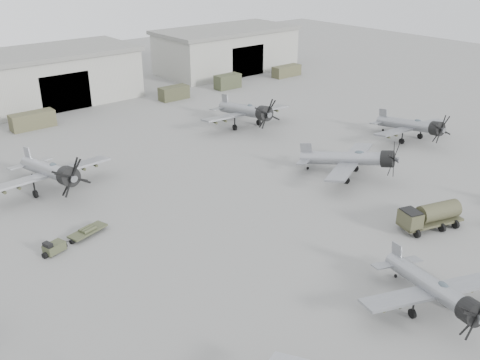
{
  "coord_description": "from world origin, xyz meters",
  "views": [
    {
      "loc": [
        -31.66,
        -26.57,
        25.05
      ],
      "look_at": [
        0.4,
        12.16,
        2.5
      ],
      "focal_mm": 40.0,
      "sensor_mm": 36.0,
      "label": 1
    }
  ],
  "objects_px": {
    "aircraft_far_0": "(52,171)",
    "aircraft_far_1": "(248,111)",
    "aircraft_mid_2": "(353,159)",
    "aircraft_mid_3": "(414,126)",
    "fuel_tanker": "(430,215)",
    "tug_trailer": "(67,241)",
    "aircraft_near_1": "(437,290)"
  },
  "relations": [
    {
      "from": "aircraft_far_0",
      "to": "aircraft_far_1",
      "type": "xyz_separation_m",
      "value": [
        30.42,
        3.31,
        0.06
      ]
    },
    {
      "from": "aircraft_far_1",
      "to": "aircraft_mid_2",
      "type": "bearing_deg",
      "value": -89.44
    },
    {
      "from": "aircraft_mid_3",
      "to": "fuel_tanker",
      "type": "bearing_deg",
      "value": -135.63
    },
    {
      "from": "fuel_tanker",
      "to": "tug_trailer",
      "type": "distance_m",
      "value": 33.64
    },
    {
      "from": "fuel_tanker",
      "to": "aircraft_near_1",
      "type": "bearing_deg",
      "value": -129.14
    },
    {
      "from": "aircraft_far_0",
      "to": "tug_trailer",
      "type": "bearing_deg",
      "value": -110.13
    },
    {
      "from": "aircraft_far_0",
      "to": "fuel_tanker",
      "type": "relative_size",
      "value": 2.03
    },
    {
      "from": "aircraft_near_1",
      "to": "aircraft_mid_2",
      "type": "xyz_separation_m",
      "value": [
        14.83,
        19.86,
        0.23
      ]
    },
    {
      "from": "aircraft_far_1",
      "to": "tug_trailer",
      "type": "xyz_separation_m",
      "value": [
        -33.92,
        -15.01,
        -2.05
      ]
    },
    {
      "from": "aircraft_mid_3",
      "to": "fuel_tanker",
      "type": "height_order",
      "value": "aircraft_mid_3"
    },
    {
      "from": "aircraft_mid_3",
      "to": "aircraft_far_0",
      "type": "xyz_separation_m",
      "value": [
        -43.96,
        15.43,
        0.24
      ]
    },
    {
      "from": "aircraft_near_1",
      "to": "tug_trailer",
      "type": "height_order",
      "value": "aircraft_near_1"
    },
    {
      "from": "aircraft_mid_2",
      "to": "tug_trailer",
      "type": "bearing_deg",
      "value": 144.15
    },
    {
      "from": "aircraft_near_1",
      "to": "aircraft_far_0",
      "type": "distance_m",
      "value": 40.23
    },
    {
      "from": "fuel_tanker",
      "to": "aircraft_mid_3",
      "type": "bearing_deg",
      "value": 54.54
    },
    {
      "from": "aircraft_near_1",
      "to": "aircraft_far_0",
      "type": "bearing_deg",
      "value": 130.6
    },
    {
      "from": "aircraft_far_1",
      "to": "tug_trailer",
      "type": "relative_size",
      "value": 2.13
    },
    {
      "from": "aircraft_mid_3",
      "to": "tug_trailer",
      "type": "distance_m",
      "value": 47.64
    },
    {
      "from": "aircraft_far_1",
      "to": "fuel_tanker",
      "type": "height_order",
      "value": "aircraft_far_1"
    },
    {
      "from": "tug_trailer",
      "to": "aircraft_far_1",
      "type": "bearing_deg",
      "value": 7.85
    },
    {
      "from": "aircraft_mid_3",
      "to": "aircraft_far_0",
      "type": "bearing_deg",
      "value": 167.42
    },
    {
      "from": "aircraft_near_1",
      "to": "aircraft_mid_3",
      "type": "relative_size",
      "value": 0.91
    },
    {
      "from": "aircraft_mid_2",
      "to": "aircraft_far_0",
      "type": "xyz_separation_m",
      "value": [
        -28.1,
        18.12,
        0.17
      ]
    },
    {
      "from": "aircraft_mid_3",
      "to": "aircraft_far_0",
      "type": "distance_m",
      "value": 46.58
    },
    {
      "from": "aircraft_far_0",
      "to": "aircraft_mid_2",
      "type": "bearing_deg",
      "value": -36.26
    },
    {
      "from": "aircraft_near_1",
      "to": "tug_trailer",
      "type": "distance_m",
      "value": 31.21
    },
    {
      "from": "aircraft_far_0",
      "to": "tug_trailer",
      "type": "xyz_separation_m",
      "value": [
        -3.51,
        -11.71,
        -1.99
      ]
    },
    {
      "from": "aircraft_near_1",
      "to": "fuel_tanker",
      "type": "height_order",
      "value": "aircraft_near_1"
    },
    {
      "from": "aircraft_near_1",
      "to": "aircraft_mid_2",
      "type": "height_order",
      "value": "aircraft_mid_2"
    },
    {
      "from": "aircraft_near_1",
      "to": "aircraft_far_1",
      "type": "relative_size",
      "value": 0.8
    },
    {
      "from": "aircraft_far_0",
      "to": "tug_trailer",
      "type": "height_order",
      "value": "aircraft_far_0"
    },
    {
      "from": "aircraft_mid_3",
      "to": "tug_trailer",
      "type": "bearing_deg",
      "value": -177.72
    }
  ]
}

